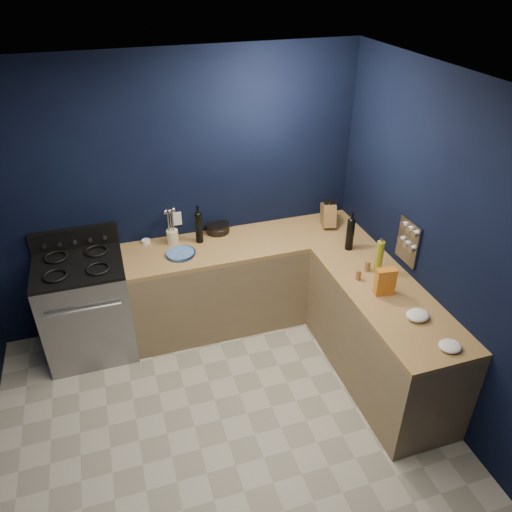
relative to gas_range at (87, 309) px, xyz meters
name	(u,v)px	position (x,y,z in m)	size (l,w,h in m)	color
floor	(228,442)	(0.93, -1.42, -0.47)	(3.50, 3.50, 0.02)	#ACA696
ceiling	(212,102)	(0.93, -1.42, 2.15)	(3.50, 3.50, 0.02)	silver
wall_back	(174,197)	(0.93, 0.34, 0.84)	(3.50, 0.02, 2.60)	black
wall_right	(456,264)	(2.69, -1.42, 0.84)	(0.02, 3.50, 2.60)	black
cab_back	(247,282)	(1.53, 0.02, -0.03)	(2.30, 0.63, 0.86)	olive
top_back	(247,243)	(1.53, 0.02, 0.42)	(2.30, 0.63, 0.04)	brown
cab_right	(380,338)	(2.37, -1.13, -0.03)	(0.63, 1.67, 0.86)	olive
top_right	(388,296)	(2.37, -1.13, 0.42)	(0.63, 1.67, 0.04)	brown
gas_range	(87,309)	(0.00, 0.00, 0.00)	(0.76, 0.66, 0.92)	gray
oven_door	(89,332)	(0.00, -0.32, -0.01)	(0.59, 0.02, 0.42)	black
cooktop	(77,266)	(0.00, 0.00, 0.48)	(0.76, 0.66, 0.03)	black
backguard	(74,238)	(0.00, 0.30, 0.58)	(0.76, 0.06, 0.20)	black
spice_panel	(408,242)	(2.67, -0.87, 0.72)	(0.02, 0.28, 0.38)	gray
wall_outlet	(177,219)	(0.93, 0.32, 0.62)	(0.09, 0.02, 0.13)	white
plate_stack	(180,254)	(0.88, -0.05, 0.46)	(0.25, 0.25, 0.03)	#355AAA
ramekin	(146,241)	(0.62, 0.27, 0.46)	(0.08, 0.08, 0.03)	white
utensil_crock	(173,237)	(0.86, 0.19, 0.51)	(0.11, 0.11, 0.14)	beige
wine_bottle_back	(199,228)	(1.10, 0.14, 0.58)	(0.07, 0.07, 0.29)	black
lemon_basket	(218,228)	(1.31, 0.27, 0.48)	(0.23, 0.23, 0.09)	black
knife_block	(328,215)	(2.39, 0.07, 0.55)	(0.12, 0.20, 0.22)	brown
wine_bottle_right	(350,235)	(2.38, -0.41, 0.59)	(0.07, 0.07, 0.29)	black
oil_bottle	(379,256)	(2.45, -0.81, 0.58)	(0.07, 0.07, 0.28)	olive
spice_jar_near	(358,275)	(2.23, -0.88, 0.49)	(0.04, 0.04, 0.09)	olive
spice_jar_far	(367,266)	(2.36, -0.78, 0.49)	(0.05, 0.05, 0.09)	olive
crouton_bag	(385,282)	(2.33, -1.12, 0.56)	(0.16, 0.07, 0.23)	#AA2528
towel_front	(418,315)	(2.41, -1.48, 0.47)	(0.18, 0.15, 0.06)	white
towel_end	(450,346)	(2.44, -1.83, 0.46)	(0.16, 0.15, 0.05)	white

